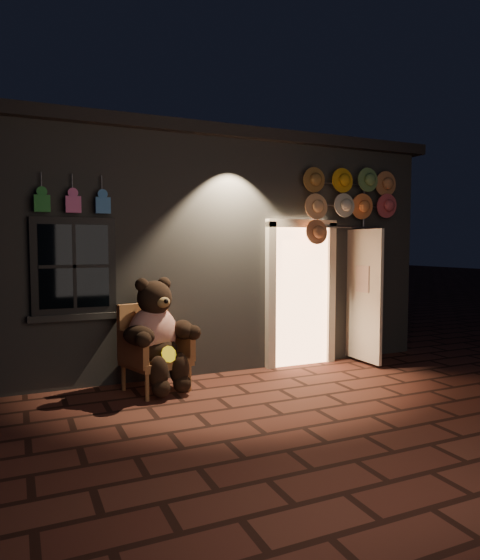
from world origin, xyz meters
TOP-DOWN VIEW (x-y plane):
  - ground at (0.00, 0.00)m, footprint 60.00×60.00m
  - shop_building at (0.00, 3.99)m, footprint 7.30×5.95m
  - wicker_armchair at (-1.03, 1.09)m, footprint 0.89×0.85m
  - teddy_bear at (-1.00, 0.95)m, footprint 0.96×0.88m
  - hat_rack at (2.10, 1.28)m, footprint 1.69×0.22m

SIDE VIEW (x-z plane):
  - ground at x=0.00m, z-range 0.00..0.00m
  - wicker_armchair at x=-1.03m, z-range 0.00..1.07m
  - teddy_bear at x=-1.00m, z-range 0.03..1.41m
  - shop_building at x=0.00m, z-range -0.02..3.49m
  - hat_rack at x=2.10m, z-range 1.01..3.99m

